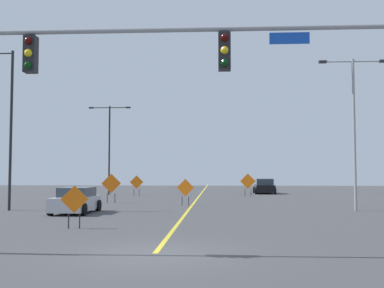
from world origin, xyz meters
TOP-DOWN VIEW (x-y plane):
  - ground at (0.00, 0.00)m, footprint 127.31×127.31m
  - road_centre_stripe at (0.00, 35.36)m, footprint 0.16×70.73m
  - traffic_signal_assembly at (-3.30, -0.01)m, footprint 16.60×0.44m
  - street_lamp_near_left at (-10.43, 13.70)m, footprint 1.53×0.24m
  - street_lamp_mid_right at (9.61, 14.51)m, footprint 3.92×0.24m
  - street_lamp_near_right at (-8.98, 32.68)m, footprint 4.15×0.24m
  - construction_sign_left_shoulder at (-0.44, 18.36)m, footprint 1.16×0.25m
  - construction_sign_left_lane at (-5.96, 20.56)m, footprint 1.38×0.33m
  - construction_sign_right_shoulder at (4.46, 29.86)m, footprint 1.40×0.23m
  - construction_sign_right_lane at (-3.96, 5.46)m, footprint 1.09×0.23m
  - construction_sign_median_near at (-5.96, 31.11)m, footprint 1.28×0.13m
  - car_black_far at (6.51, 35.77)m, footprint 2.16×4.27m
  - car_silver_passing at (-5.96, 12.19)m, footprint 2.02×3.96m

SIDE VIEW (x-z plane):
  - ground at x=0.00m, z-range 0.00..0.00m
  - road_centre_stripe at x=0.00m, z-range 0.00..0.01m
  - car_silver_passing at x=-5.96m, z-range -0.03..1.36m
  - car_black_far at x=6.51m, z-range -0.06..1.48m
  - construction_sign_right_lane at x=-3.96m, z-range 0.21..1.90m
  - construction_sign_left_shoulder at x=-0.44m, z-range 0.21..1.98m
  - construction_sign_median_near at x=-5.96m, z-range 0.23..2.14m
  - construction_sign_right_shoulder at x=4.46m, z-range 0.26..2.35m
  - construction_sign_left_lane at x=-5.96m, z-range 0.27..2.37m
  - street_lamp_near_left at x=-10.43m, z-range 0.39..9.76m
  - traffic_signal_assembly at x=-3.30m, z-range 1.71..8.58m
  - street_lamp_near_right at x=-8.98m, z-range 0.81..9.57m
  - street_lamp_mid_right at x=9.61m, z-range 0.79..9.60m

